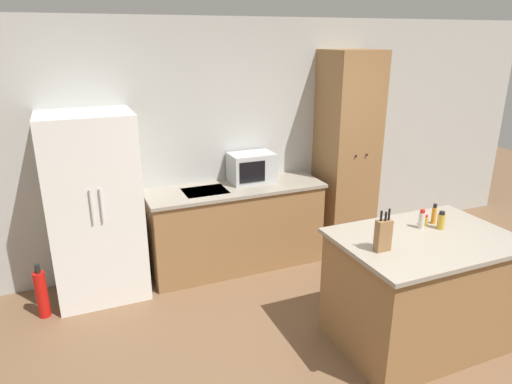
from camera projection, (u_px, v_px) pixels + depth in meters
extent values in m
plane|color=brown|center=(391.00, 366.00, 3.52)|extent=(14.00, 14.00, 0.00)
cube|color=#B2B2AD|center=(269.00, 140.00, 5.13)|extent=(7.20, 0.06, 2.60)
cube|color=white|center=(95.00, 208.00, 4.25)|extent=(0.82, 0.64, 1.78)
cylinder|color=silver|center=(91.00, 206.00, 3.89)|extent=(0.02, 0.02, 0.30)
cylinder|color=silver|center=(101.00, 205.00, 3.92)|extent=(0.02, 0.02, 0.30)
cube|color=olive|center=(236.00, 228.00, 4.94)|extent=(1.84, 0.58, 0.88)
cube|color=gray|center=(235.00, 188.00, 4.79)|extent=(1.88, 0.62, 0.03)
cube|color=#9EA0A3|center=(205.00, 191.00, 4.66)|extent=(0.44, 0.34, 0.01)
cube|color=olive|center=(346.00, 153.00, 5.22)|extent=(0.58, 0.56, 2.28)
sphere|color=black|center=(356.00, 156.00, 4.93)|extent=(0.02, 0.02, 0.02)
sphere|color=black|center=(367.00, 155.00, 4.98)|extent=(0.02, 0.02, 0.02)
cube|color=olive|center=(420.00, 292.00, 3.69)|extent=(1.32, 0.90, 0.90)
cube|color=gray|center=(427.00, 239.00, 3.54)|extent=(1.38, 0.96, 0.03)
cube|color=#B2B5B7|center=(252.00, 167.00, 4.91)|extent=(0.47, 0.32, 0.31)
cube|color=black|center=(252.00, 172.00, 4.75)|extent=(0.28, 0.01, 0.22)
cube|color=olive|center=(383.00, 236.00, 3.28)|extent=(0.12, 0.06, 0.24)
cylinder|color=black|center=(381.00, 216.00, 3.22)|extent=(0.02, 0.02, 0.08)
cylinder|color=black|center=(386.00, 216.00, 3.22)|extent=(0.02, 0.02, 0.07)
cylinder|color=black|center=(389.00, 214.00, 3.23)|extent=(0.02, 0.02, 0.09)
cylinder|color=beige|center=(422.00, 221.00, 3.68)|extent=(0.05, 0.05, 0.13)
cylinder|color=red|center=(423.00, 211.00, 3.66)|extent=(0.04, 0.04, 0.03)
cylinder|color=gold|center=(426.00, 221.00, 3.74)|extent=(0.04, 0.04, 0.08)
cylinder|color=red|center=(426.00, 216.00, 3.72)|extent=(0.03, 0.03, 0.02)
cylinder|color=orange|center=(434.00, 215.00, 3.77)|extent=(0.04, 0.04, 0.14)
cylinder|color=black|center=(435.00, 206.00, 3.74)|extent=(0.03, 0.03, 0.03)
cylinder|color=gold|center=(441.00, 222.00, 3.67)|extent=(0.06, 0.06, 0.12)
cylinder|color=black|center=(442.00, 213.00, 3.65)|extent=(0.04, 0.04, 0.03)
cylinder|color=red|center=(42.00, 295.00, 4.08)|extent=(0.10, 0.10, 0.44)
cylinder|color=black|center=(37.00, 269.00, 3.99)|extent=(0.05, 0.05, 0.08)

